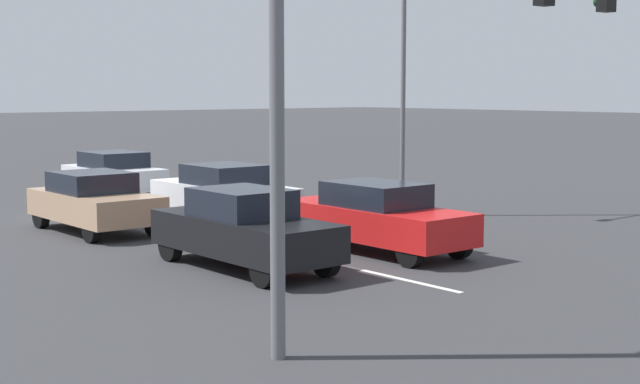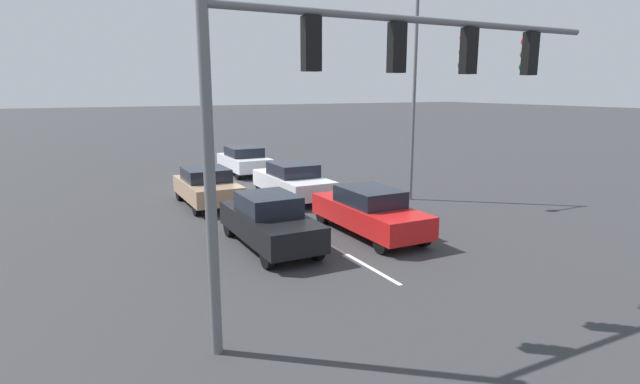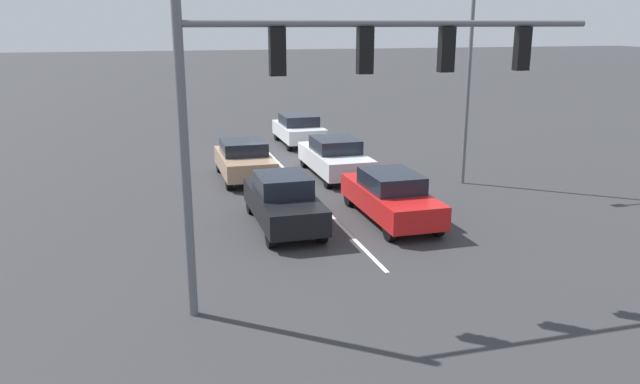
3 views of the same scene
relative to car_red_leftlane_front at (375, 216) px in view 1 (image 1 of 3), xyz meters
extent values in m
plane|color=#333335|center=(1.69, -8.87, -0.78)|extent=(240.00, 240.00, 0.00)
cube|color=silver|center=(1.69, -5.41, -0.78)|extent=(0.12, 18.93, 0.01)
cube|color=red|center=(0.00, 0.00, -0.12)|extent=(1.75, 4.80, 0.70)
cube|color=black|center=(0.00, 0.02, 0.50)|extent=(1.54, 2.14, 0.53)
cube|color=red|center=(-0.61, -2.36, 0.06)|extent=(0.24, 0.06, 0.12)
cube|color=red|center=(0.61, -2.36, 0.06)|extent=(0.24, 0.06, 0.12)
cylinder|color=black|center=(-0.74, 1.83, -0.47)|extent=(0.22, 0.63, 0.63)
cylinder|color=black|center=(0.74, 1.83, -0.47)|extent=(0.22, 0.63, 0.63)
cylinder|color=black|center=(-0.74, -1.84, -0.47)|extent=(0.22, 0.63, 0.63)
cylinder|color=black|center=(0.74, -1.84, -0.47)|extent=(0.22, 0.63, 0.63)
cube|color=black|center=(3.39, -0.23, -0.09)|extent=(1.73, 4.50, 0.73)
cube|color=black|center=(3.39, -0.32, 0.55)|extent=(1.52, 1.89, 0.56)
cube|color=red|center=(2.78, -2.44, 0.09)|extent=(0.24, 0.06, 0.12)
cube|color=red|center=(4.00, -2.44, 0.09)|extent=(0.24, 0.06, 0.12)
cylinder|color=black|center=(2.65, 1.44, -0.46)|extent=(0.22, 0.66, 0.66)
cylinder|color=black|center=(4.13, 1.44, -0.46)|extent=(0.22, 0.66, 0.66)
cylinder|color=black|center=(2.65, -1.90, -0.46)|extent=(0.22, 0.66, 0.66)
cylinder|color=black|center=(4.13, -1.90, -0.46)|extent=(0.22, 0.66, 0.66)
cube|color=tan|center=(3.59, -6.55, -0.12)|extent=(1.91, 4.14, 0.68)
cube|color=black|center=(3.59, -6.71, 0.48)|extent=(1.68, 1.91, 0.51)
cube|color=red|center=(2.92, -8.57, 0.05)|extent=(0.24, 0.06, 0.12)
cube|color=red|center=(4.26, -8.57, 0.05)|extent=(0.24, 0.06, 0.12)
cylinder|color=black|center=(2.76, -5.05, -0.46)|extent=(0.22, 0.65, 0.65)
cylinder|color=black|center=(4.41, -5.05, -0.46)|extent=(0.22, 0.65, 0.65)
cylinder|color=black|center=(2.76, -8.04, -0.46)|extent=(0.22, 0.65, 0.65)
cylinder|color=black|center=(4.41, -8.04, -0.46)|extent=(0.22, 0.65, 0.65)
cube|color=silver|center=(-0.05, -6.14, -0.12)|extent=(1.91, 4.77, 0.71)
cube|color=black|center=(-0.05, -6.10, 0.50)|extent=(1.68, 2.04, 0.54)
cube|color=red|center=(-0.71, -8.48, 0.05)|extent=(0.24, 0.06, 0.12)
cube|color=red|center=(0.62, -8.48, 0.05)|extent=(0.24, 0.06, 0.12)
cylinder|color=black|center=(-0.87, -4.30, -0.48)|extent=(0.22, 0.61, 0.61)
cylinder|color=black|center=(0.78, -4.30, -0.48)|extent=(0.22, 0.61, 0.61)
cylinder|color=black|center=(-0.87, -7.97, -0.48)|extent=(0.22, 0.61, 0.61)
cylinder|color=black|center=(0.78, -7.97, -0.48)|extent=(0.22, 0.61, 0.61)
cube|color=silver|center=(-0.24, -13.10, -0.11)|extent=(1.93, 4.09, 0.69)
cube|color=black|center=(-0.24, -13.10, 0.49)|extent=(1.70, 2.03, 0.51)
cube|color=red|center=(-0.92, -15.11, 0.06)|extent=(0.24, 0.06, 0.12)
cube|color=red|center=(0.43, -15.11, 0.06)|extent=(0.24, 0.06, 0.12)
cylinder|color=black|center=(-1.08, -11.63, -0.46)|extent=(0.22, 0.65, 0.65)
cylinder|color=black|center=(0.59, -11.63, -0.46)|extent=(0.22, 0.65, 0.65)
cylinder|color=black|center=(-1.08, -14.58, -0.46)|extent=(0.22, 0.65, 0.65)
cylinder|color=black|center=(0.59, -14.58, -0.46)|extent=(0.22, 0.65, 0.65)
cylinder|color=slate|center=(6.53, 5.05, 2.45)|extent=(0.20, 0.20, 6.47)
sphere|color=#0A3814|center=(-0.96, 4.89, 4.40)|extent=(0.20, 0.20, 0.20)
cylinder|color=slate|center=(-4.47, -3.61, 3.57)|extent=(0.14, 0.14, 8.71)
camera|label=1|loc=(13.55, 14.35, 2.79)|focal=50.00mm
camera|label=2|loc=(8.70, 13.27, 3.91)|focal=28.00mm
camera|label=3|loc=(7.22, 17.54, 5.25)|focal=35.00mm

